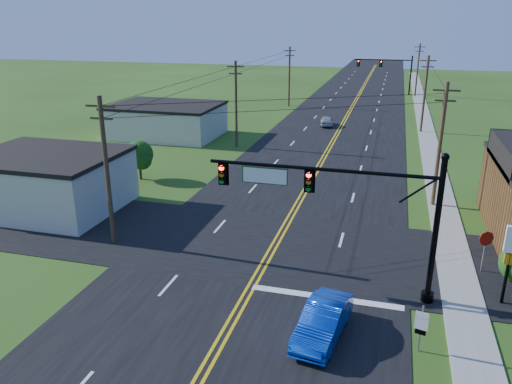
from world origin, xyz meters
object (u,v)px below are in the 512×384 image
(signal_mast_far, at_px, (386,68))
(blue_car, at_px, (323,322))
(route_sign, at_px, (421,325))
(stop_sign, at_px, (486,243))
(signal_mast_main, at_px, (340,202))

(signal_mast_far, height_order, blue_car, signal_mast_far)
(signal_mast_far, relative_size, route_sign, 5.08)
(signal_mast_far, xyz_separation_m, stop_sign, (7.35, -68.02, -2.82))
(signal_mast_far, bearing_deg, route_sign, -87.12)
(signal_mast_far, height_order, route_sign, signal_mast_far)
(signal_mast_main, xyz_separation_m, signal_mast_far, (0.10, 72.00, -0.20))
(signal_mast_far, height_order, stop_sign, signal_mast_far)
(route_sign, relative_size, stop_sign, 0.90)
(signal_mast_main, height_order, blue_car, signal_mast_main)
(signal_mast_main, relative_size, stop_sign, 4.71)
(signal_mast_main, bearing_deg, signal_mast_far, 89.92)
(stop_sign, bearing_deg, signal_mast_main, -176.60)
(route_sign, bearing_deg, signal_mast_main, 147.76)
(blue_car, height_order, route_sign, route_sign)
(signal_mast_main, height_order, stop_sign, signal_mast_main)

